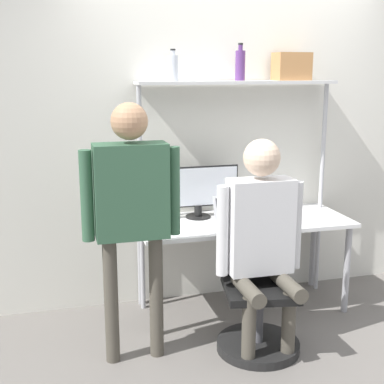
# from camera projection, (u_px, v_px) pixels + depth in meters

# --- Properties ---
(ground_plane) EXTENTS (12.00, 12.00, 0.00)m
(ground_plane) POSITION_uv_depth(u_px,v_px,m) (258.00, 328.00, 3.92)
(ground_plane) COLOR slate
(wall_back) EXTENTS (8.00, 0.06, 2.70)m
(wall_back) POSITION_uv_depth(u_px,v_px,m) (229.00, 133.00, 4.29)
(wall_back) COLOR silver
(wall_back) RESTS_ON ground_plane
(desk) EXTENTS (1.63, 0.67, 0.72)m
(desk) POSITION_uv_depth(u_px,v_px,m) (243.00, 230.00, 4.11)
(desk) COLOR white
(desk) RESTS_ON ground_plane
(shelf_unit) EXTENTS (1.55, 0.26, 1.77)m
(shelf_unit) POSITION_uv_depth(u_px,v_px,m) (236.00, 118.00, 4.10)
(shelf_unit) COLOR silver
(shelf_unit) RESTS_ON ground_plane
(monitor) EXTENTS (0.64, 0.19, 0.40)m
(monitor) POSITION_uv_depth(u_px,v_px,m) (198.00, 189.00, 4.11)
(monitor) COLOR black
(monitor) RESTS_ON desk
(laptop) EXTENTS (0.33, 0.22, 0.21)m
(laptop) POSITION_uv_depth(u_px,v_px,m) (236.00, 217.00, 3.95)
(laptop) COLOR silver
(laptop) RESTS_ON desk
(cell_phone) EXTENTS (0.07, 0.15, 0.01)m
(cell_phone) POSITION_uv_depth(u_px,v_px,m) (269.00, 224.00, 3.95)
(cell_phone) COLOR silver
(cell_phone) RESTS_ON desk
(office_chair) EXTENTS (0.56, 0.56, 0.91)m
(office_chair) POSITION_uv_depth(u_px,v_px,m) (258.00, 309.00, 3.60)
(office_chair) COLOR black
(office_chair) RESTS_ON ground_plane
(person_seated) EXTENTS (0.59, 0.48, 1.43)m
(person_seated) POSITION_uv_depth(u_px,v_px,m) (262.00, 230.00, 3.43)
(person_seated) COLOR #4C473D
(person_seated) RESTS_ON ground_plane
(person_standing) EXTENTS (0.61, 0.22, 1.66)m
(person_standing) POSITION_uv_depth(u_px,v_px,m) (131.00, 200.00, 3.28)
(person_standing) COLOR #4C473D
(person_standing) RESTS_ON ground_plane
(bottle_clear) EXTENTS (0.08, 0.08, 0.23)m
(bottle_clear) POSITION_uv_depth(u_px,v_px,m) (173.00, 67.00, 3.89)
(bottle_clear) COLOR silver
(bottle_clear) RESTS_ON shelf_unit
(bottle_purple) EXTENTS (0.07, 0.07, 0.28)m
(bottle_purple) POSITION_uv_depth(u_px,v_px,m) (240.00, 65.00, 4.02)
(bottle_purple) COLOR #593372
(bottle_purple) RESTS_ON shelf_unit
(storage_box) EXTENTS (0.27, 0.18, 0.21)m
(storage_box) POSITION_uv_depth(u_px,v_px,m) (292.00, 66.00, 4.13)
(storage_box) COLOR #B27A47
(storage_box) RESTS_ON shelf_unit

